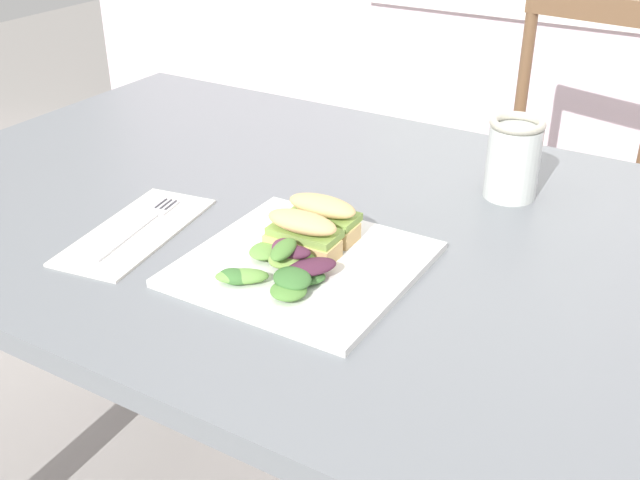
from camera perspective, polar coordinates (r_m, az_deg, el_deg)
The scene contains 9 objects.
dining_table at distance 1.16m, azimuth -2.00°, elevation -3.20°, with size 1.24×0.84×0.74m.
chair_wooden_far at distance 2.00m, azimuth 16.84°, elevation 4.36°, with size 0.45×0.45×0.87m.
plate_lunch at distance 0.95m, azimuth -1.24°, elevation -1.79°, with size 0.27×0.27×0.01m, color white.
sandwich_half_front at distance 0.95m, azimuth -1.30°, elevation 0.52°, with size 0.10×0.05×0.06m.
sandwich_half_back at distance 0.99m, azimuth 0.19°, elevation 1.77°, with size 0.10×0.05×0.06m.
salad_mixed_greens at distance 0.90m, azimuth -2.72°, elevation -1.92°, with size 0.13×0.15×0.04m.
napkin_folded at distance 1.06m, azimuth -13.47°, elevation 0.66°, with size 0.11×0.24×0.00m, color silver.
fork_on_napkin at distance 1.07m, azimuth -12.99°, elevation 1.23°, with size 0.05×0.19×0.00m.
mason_jar_iced_tea at distance 1.14m, azimuth 14.12°, elevation 5.63°, with size 0.08×0.08×0.12m.
Camera 1 is at (0.55, -0.74, 1.22)m, focal length 43.08 mm.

